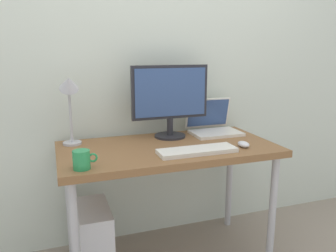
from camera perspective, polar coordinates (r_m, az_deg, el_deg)
name	(u,v)px	position (r m, az deg, el deg)	size (l,w,h in m)	color
back_wall	(149,50)	(2.28, -3.21, 12.69)	(4.40, 0.04, 2.60)	silver
desk	(168,158)	(2.02, 0.00, -5.37)	(1.26, 0.64, 0.75)	brown
monitor	(170,97)	(2.15, 0.36, 4.88)	(0.50, 0.20, 0.46)	#232328
laptop	(212,124)	(2.32, 7.48, 0.28)	(0.32, 0.27, 0.23)	silver
desk_lamp	(69,94)	(2.02, -16.25, 5.17)	(0.11, 0.16, 0.43)	#B2B2B7
keyboard	(197,151)	(1.87, 4.93, -4.16)	(0.44, 0.14, 0.02)	silver
mouse	(244,144)	(2.02, 12.59, -3.01)	(0.06, 0.09, 0.03)	silver
coffee_mug	(82,160)	(1.66, -14.29, -5.52)	(0.12, 0.08, 0.09)	#268C4C
computer_tower	(95,241)	(2.14, -12.21, -18.34)	(0.18, 0.36, 0.42)	silver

